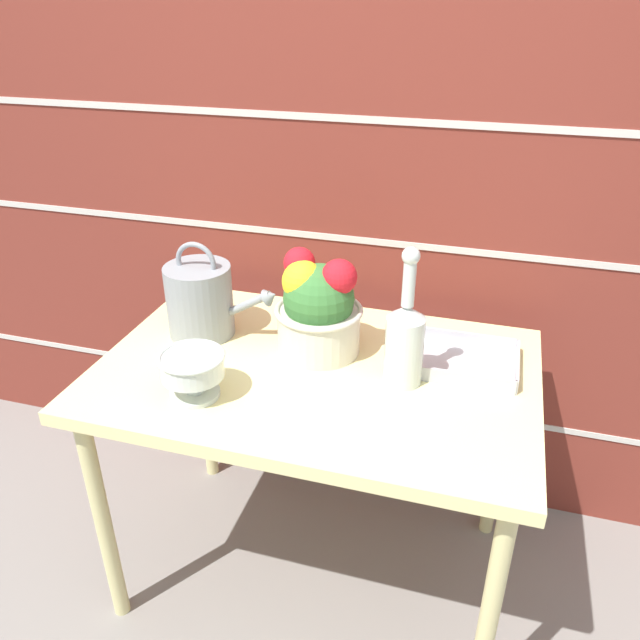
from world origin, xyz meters
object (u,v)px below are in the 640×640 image
crystal_pedestal_bowl (193,369)px  glass_decanter (405,339)px  flower_planter (318,307)px  wire_tray (458,361)px  watering_can (201,300)px

crystal_pedestal_bowl → glass_decanter: 0.51m
flower_planter → glass_decanter: 0.26m
flower_planter → glass_decanter: (0.24, -0.09, -0.01)m
crystal_pedestal_bowl → flower_planter: size_ratio=0.57×
crystal_pedestal_bowl → wire_tray: (0.59, 0.32, -0.06)m
glass_decanter → crystal_pedestal_bowl: bearing=-156.7°
crystal_pedestal_bowl → flower_planter: bearing=52.5°
flower_planter → glass_decanter: glass_decanter is taller
glass_decanter → wire_tray: bearing=43.6°
watering_can → crystal_pedestal_bowl: bearing=-68.1°
watering_can → crystal_pedestal_bowl: watering_can is taller
glass_decanter → wire_tray: size_ratio=1.19×
glass_decanter → flower_planter: bearing=160.2°
crystal_pedestal_bowl → glass_decanter: size_ratio=0.44×
crystal_pedestal_bowl → wire_tray: size_ratio=0.53×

